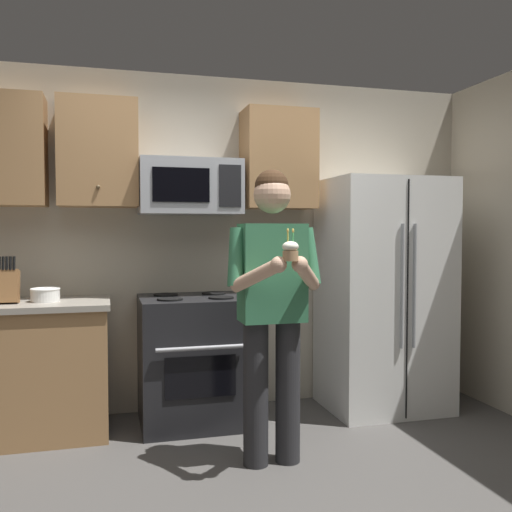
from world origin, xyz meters
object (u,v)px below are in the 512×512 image
Objects in this scene: microwave at (190,187)px; refrigerator at (383,294)px; bowl_large_white at (45,294)px; cupcake at (290,251)px; person at (273,299)px; oven_range at (193,360)px; knife_block at (6,286)px.

refrigerator is at bearing -6.03° from microwave.
bowl_large_white is at bearing -173.24° from microwave.
refrigerator reaches higher than bowl_large_white.
refrigerator is at bearing 44.56° from cupcake.
microwave is 4.26× the size of cupcake.
microwave is 0.41× the size of refrigerator.
cupcake is (0.00, -0.33, 0.30)m from person.
oven_range is 4.76× the size of bowl_large_white.
cupcake is (0.35, -1.29, -0.43)m from microwave.
cupcake is at bearing -90.00° from person.
refrigerator is at bearing -1.50° from oven_range.
knife_block is 1.84× the size of cupcake.
cupcake reaches higher than bowl_large_white.
refrigerator reaches higher than oven_range.
bowl_large_white is at bearing 147.97° from person.
microwave reaches higher than cupcake.
microwave reaches higher than refrigerator.
knife_block is (-2.74, 0.01, 0.14)m from refrigerator.
microwave is at bearing 6.83° from knife_block.
knife_block is 1.63× the size of bowl_large_white.
person reaches higher than knife_block.
bowl_large_white is 1.59m from person.
refrigerator reaches higher than person.
person is (1.35, -0.85, 0.03)m from bowl_large_white.
cupcake is (-1.15, -1.13, 0.39)m from refrigerator.
knife_block is 1.98m from cupcake.
bowl_large_white is at bearing 7.14° from knife_block.
oven_range is at bearing -90.02° from microwave.
bowl_large_white is (-1.00, 0.00, 0.51)m from oven_range.
microwave is 0.42× the size of person.
person is at bearing -145.03° from refrigerator.
microwave is 2.31× the size of knife_block.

